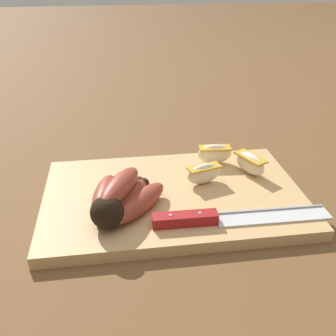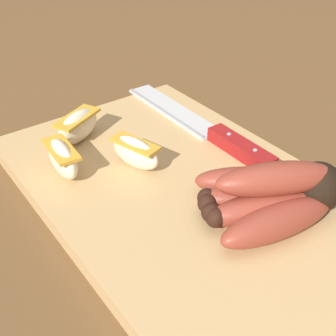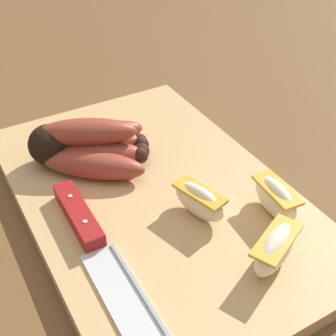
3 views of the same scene
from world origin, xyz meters
name	(u,v)px [view 2 (image 2 of 3)]	position (x,y,z in m)	size (l,w,h in m)	color
ground_plane	(174,191)	(0.00, 0.00, 0.00)	(6.00, 6.00, 0.00)	brown
cutting_board	(183,190)	(0.01, 0.00, 0.01)	(0.44, 0.29, 0.02)	tan
banana_bunch	(273,196)	(0.11, 0.04, 0.04)	(0.14, 0.15, 0.06)	black
chefs_knife	(214,134)	(-0.04, 0.09, 0.03)	(0.28, 0.04, 0.02)	silver
apple_wedge_near	(135,152)	(-0.04, -0.02, 0.04)	(0.07, 0.04, 0.04)	#F4E5C1
apple_wedge_middle	(78,126)	(-0.14, -0.05, 0.04)	(0.05, 0.07, 0.04)	#F4E5C1
apple_wedge_far	(63,158)	(-0.08, -0.10, 0.04)	(0.07, 0.03, 0.04)	#F4E5C1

